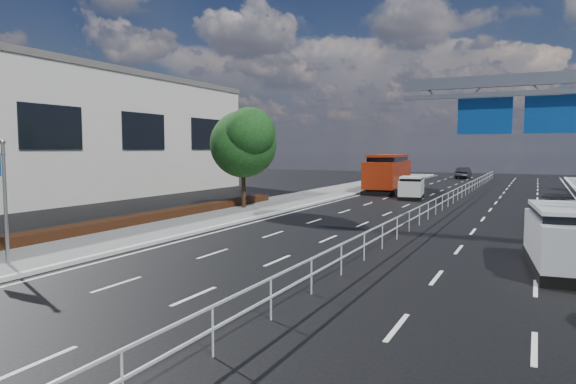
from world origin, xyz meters
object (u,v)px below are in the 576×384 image
at_px(near_car_dark, 463,173).
at_px(parked_car_teal, 574,214).
at_px(parked_car_dark, 556,213).
at_px(white_minivan, 411,188).
at_px(near_car_silver, 409,183).
at_px(silver_minivan, 568,239).
at_px(red_bus, 388,172).

xyz_separation_m(near_car_dark, parked_car_teal, (10.93, -43.62, -0.10)).
bearing_deg(parked_car_dark, white_minivan, 133.94).
relative_size(near_car_silver, silver_minivan, 0.88).
bearing_deg(near_car_silver, near_car_dark, -88.94).
bearing_deg(parked_car_teal, silver_minivan, -86.84).
xyz_separation_m(near_car_silver, silver_minivan, (11.94, -29.83, 0.25)).
height_order(near_car_dark, parked_car_teal, near_car_dark).
xyz_separation_m(white_minivan, near_car_silver, (-1.79, 7.08, -0.07)).
height_order(white_minivan, parked_car_dark, white_minivan).
distance_m(red_bus, near_car_dark, 25.45).
distance_m(white_minivan, parked_car_teal, 15.90).
bearing_deg(parked_car_teal, near_car_silver, 131.67).
relative_size(white_minivan, parked_car_dark, 0.91).
relative_size(white_minivan, silver_minivan, 0.80).
distance_m(red_bus, near_car_silver, 2.23).
bearing_deg(near_car_silver, red_bus, 8.98).
bearing_deg(near_car_silver, parked_car_dark, 127.88).
distance_m(white_minivan, red_bus, 7.96).
distance_m(near_car_silver, parked_car_dark, 22.12).
bearing_deg(white_minivan, near_car_dark, 82.24).
relative_size(silver_minivan, parked_car_teal, 1.11).
distance_m(white_minivan, silver_minivan, 24.91).
bearing_deg(parked_car_teal, white_minivan, 140.79).
bearing_deg(red_bus, near_car_silver, -1.34).
height_order(white_minivan, silver_minivan, silver_minivan).
xyz_separation_m(silver_minivan, parked_car_dark, (0.00, 11.22, -0.37)).
bearing_deg(parked_car_dark, parked_car_teal, 3.28).
bearing_deg(silver_minivan, near_car_dark, 94.07).
distance_m(near_car_dark, silver_minivan, 55.77).
bearing_deg(parked_car_teal, parked_car_dark, -172.07).
relative_size(white_minivan, red_bus, 0.37).
height_order(near_car_silver, silver_minivan, silver_minivan).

